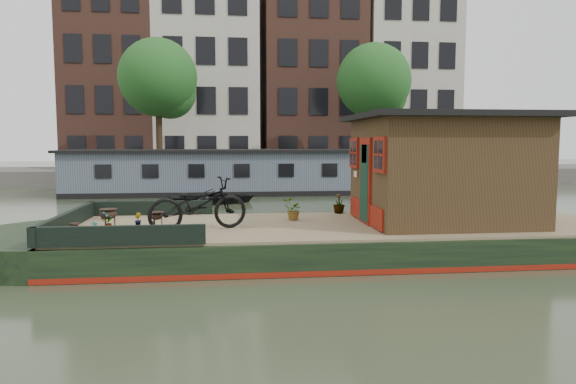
{
  "coord_description": "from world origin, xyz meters",
  "views": [
    {
      "loc": [
        -2.58,
        -11.02,
        2.44
      ],
      "look_at": [
        -1.25,
        0.5,
        1.32
      ],
      "focal_mm": 32.0,
      "sensor_mm": 36.0,
      "label": 1
    }
  ],
  "objects": [
    {
      "name": "townhouse_row",
      "position": [
        0.15,
        27.5,
        7.9
      ],
      "size": [
        27.25,
        8.0,
        16.5
      ],
      "color": "brown",
      "rests_on": "ground"
    },
    {
      "name": "potted_plant_e",
      "position": [
        -5.18,
        -0.82,
        0.79
      ],
      "size": [
        0.17,
        0.16,
        0.27
      ],
      "primitive_type": "imported",
      "rotation": [
        0.0,
        0.0,
        0.62
      ],
      "color": "brown",
      "rests_on": "houseboat_deck"
    },
    {
      "name": "dinghy",
      "position": [
        -3.25,
        9.81,
        0.35
      ],
      "size": [
        3.68,
        2.82,
        0.71
      ],
      "primitive_type": "imported",
      "rotation": [
        0.0,
        0.0,
        1.68
      ],
      "color": "black",
      "rests_on": "ground"
    },
    {
      "name": "tree_right",
      "position": [
        6.14,
        19.07,
        5.89
      ],
      "size": [
        4.4,
        4.4,
        7.4
      ],
      "color": "#332316",
      "rests_on": "quay"
    },
    {
      "name": "far_houseboat",
      "position": [
        0.0,
        14.0,
        0.97
      ],
      "size": [
        20.4,
        4.4,
        2.11
      ],
      "color": "slate",
      "rests_on": "ground"
    },
    {
      "name": "ground",
      "position": [
        0.0,
        0.0,
        0.0
      ],
      "size": [
        120.0,
        120.0,
        0.0
      ],
      "primitive_type": "plane",
      "color": "#353D27",
      "rests_on": "ground"
    },
    {
      "name": "houseboat_deck",
      "position": [
        0.0,
        0.0,
        0.62
      ],
      "size": [
        11.8,
        3.8,
        0.05
      ],
      "primitive_type": "cube",
      "color": "#98865E",
      "rests_on": "houseboat_hull"
    },
    {
      "name": "houseboat_hull",
      "position": [
        -1.33,
        0.0,
        0.27
      ],
      "size": [
        14.01,
        4.02,
        0.6
      ],
      "color": "black",
      "rests_on": "ground"
    },
    {
      "name": "bollard_port",
      "position": [
        -5.51,
        1.31,
        0.75
      ],
      "size": [
        0.17,
        0.17,
        0.19
      ],
      "primitive_type": "cylinder",
      "color": "black",
      "rests_on": "houseboat_deck"
    },
    {
      "name": "potted_plant_d",
      "position": [
        0.2,
        1.7,
        0.91
      ],
      "size": [
        0.36,
        0.36,
        0.53
      ],
      "primitive_type": "imported",
      "rotation": [
        0.0,
        0.0,
        4.46
      ],
      "color": "brown",
      "rests_on": "houseboat_deck"
    },
    {
      "name": "tree_left",
      "position": [
        -6.36,
        19.07,
        5.89
      ],
      "size": [
        4.4,
        4.4,
        7.4
      ],
      "color": "#332316",
      "rests_on": "quay"
    },
    {
      "name": "bow_bulwark",
      "position": [
        -5.07,
        0.0,
        0.82
      ],
      "size": [
        3.0,
        4.0,
        0.35
      ],
      "color": "black",
      "rests_on": "houseboat_deck"
    },
    {
      "name": "bicycle",
      "position": [
        -3.2,
        -0.48,
        1.19
      ],
      "size": [
        2.18,
        1.39,
        1.08
      ],
      "primitive_type": "imported",
      "rotation": [
        0.0,
        0.0,
        1.93
      ],
      "color": "black",
      "rests_on": "houseboat_deck"
    },
    {
      "name": "potted_plant_a",
      "position": [
        -5.07,
        -0.19,
        0.87
      ],
      "size": [
        0.27,
        0.27,
        0.43
      ],
      "primitive_type": "imported",
      "rotation": [
        0.0,
        0.0,
        0.8
      ],
      "color": "brown",
      "rests_on": "houseboat_deck"
    },
    {
      "name": "cabin",
      "position": [
        2.19,
        0.0,
        1.88
      ],
      "size": [
        4.0,
        3.5,
        2.42
      ],
      "color": "black",
      "rests_on": "houseboat_deck"
    },
    {
      "name": "bollard_stbd",
      "position": [
        -5.6,
        -0.64,
        0.76
      ],
      "size": [
        0.19,
        0.19,
        0.22
      ],
      "primitive_type": "cylinder",
      "color": "black",
      "rests_on": "houseboat_deck"
    },
    {
      "name": "quay",
      "position": [
        0.0,
        20.5,
        0.45
      ],
      "size": [
        60.0,
        6.0,
        0.9
      ],
      "primitive_type": "cube",
      "color": "#47443F",
      "rests_on": "ground"
    },
    {
      "name": "potted_plant_b",
      "position": [
        -4.53,
        0.13,
        0.8
      ],
      "size": [
        0.2,
        0.21,
        0.3
      ],
      "primitive_type": "imported",
      "rotation": [
        0.0,
        0.0,
        2.09
      ],
      "color": "brown",
      "rests_on": "houseboat_deck"
    },
    {
      "name": "brazier_front",
      "position": [
        -4.09,
        -0.17,
        0.83
      ],
      "size": [
        0.36,
        0.36,
        0.35
      ],
      "primitive_type": null,
      "rotation": [
        0.0,
        0.0,
        -0.1
      ],
      "color": "black",
      "rests_on": "houseboat_deck"
    },
    {
      "name": "brazier_rear",
      "position": [
        -5.09,
        -0.07,
        0.86
      ],
      "size": [
        0.47,
        0.47,
        0.42
      ],
      "primitive_type": null,
      "rotation": [
        0.0,
        0.0,
        -0.23
      ],
      "color": "black",
      "rests_on": "houseboat_deck"
    },
    {
      "name": "potted_plant_c",
      "position": [
        -1.12,
        0.66,
        0.89
      ],
      "size": [
        0.52,
        0.47,
        0.49
      ],
      "primitive_type": "imported",
      "rotation": [
        0.0,
        0.0,
        3.39
      ],
      "color": "maroon",
      "rests_on": "houseboat_deck"
    }
  ]
}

